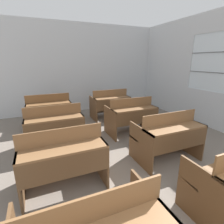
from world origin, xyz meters
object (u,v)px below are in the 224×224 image
at_px(bench_second_left, 63,158).
at_px(bench_second_right, 168,136).
at_px(bench_third_left, 55,126).
at_px(bench_back_right, 110,104).
at_px(bench_back_left, 49,110).
at_px(bench_third_right, 131,116).

xyz_separation_m(bench_second_left, bench_second_right, (1.86, 0.00, 0.00)).
bearing_deg(bench_second_left, bench_third_left, 89.00).
relative_size(bench_third_left, bench_back_right, 1.00).
bearing_deg(bench_second_right, bench_back_right, 90.15).
bearing_deg(bench_second_left, bench_back_left, 89.78).
distance_m(bench_third_left, bench_third_right, 1.82).
distance_m(bench_second_right, bench_third_left, 2.27).
height_order(bench_second_right, bench_third_right, same).
distance_m(bench_second_left, bench_third_left, 1.35).
xyz_separation_m(bench_second_right, bench_third_right, (-0.01, 1.33, 0.00)).
xyz_separation_m(bench_second_left, bench_back_right, (1.85, 2.69, 0.00)).
relative_size(bench_second_right, bench_back_right, 1.00).
bearing_deg(bench_back_right, bench_third_right, -90.18).
xyz_separation_m(bench_third_left, bench_back_left, (-0.01, 1.32, 0.00)).
bearing_deg(bench_back_right, bench_second_left, -124.50).
bearing_deg(bench_third_left, bench_back_right, 36.35).
height_order(bench_second_left, bench_third_left, same).
relative_size(bench_third_right, bench_back_left, 1.00).
bearing_deg(bench_back_left, bench_third_right, -36.02).
bearing_deg(bench_second_right, bench_back_left, 124.69).
xyz_separation_m(bench_third_left, bench_back_right, (1.83, 1.34, 0.00)).
distance_m(bench_third_left, bench_back_left, 1.32).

